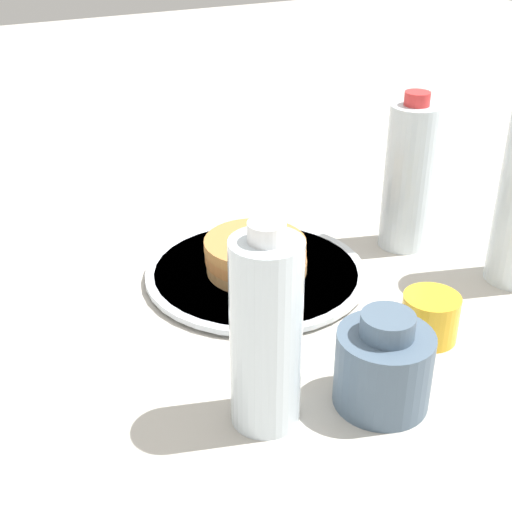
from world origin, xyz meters
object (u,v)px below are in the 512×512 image
at_px(pancake_stack, 256,256).
at_px(water_bottle_far, 266,333).
at_px(cream_jug, 383,366).
at_px(plate, 256,273).
at_px(juice_glass, 430,317).
at_px(water_bottle_near, 409,177).

distance_m(pancake_stack, water_bottle_far, 0.28).
xyz_separation_m(pancake_stack, cream_jug, (-0.28, 0.00, 0.01)).
xyz_separation_m(plate, water_bottle_far, (-0.25, 0.12, 0.09)).
height_order(juice_glass, cream_jug, cream_jug).
bearing_deg(water_bottle_far, juice_glass, -81.74).
relative_size(juice_glass, cream_jug, 0.63).
relative_size(pancake_stack, cream_jug, 1.31).
height_order(water_bottle_near, water_bottle_far, water_bottle_near).
bearing_deg(cream_jug, plate, -0.81).
bearing_deg(pancake_stack, cream_jug, 179.71).
xyz_separation_m(cream_jug, water_bottle_far, (0.03, 0.12, 0.06)).
bearing_deg(cream_jug, pancake_stack, -0.29).
relative_size(plate, water_bottle_far, 1.37).
bearing_deg(juice_glass, water_bottle_near, -30.56).
xyz_separation_m(juice_glass, water_bottle_far, (-0.03, 0.23, 0.07)).
relative_size(water_bottle_near, water_bottle_far, 1.04).
bearing_deg(cream_jug, juice_glass, -60.33).
xyz_separation_m(water_bottle_near, water_bottle_far, (-0.24, 0.35, -0.00)).
bearing_deg(juice_glass, cream_jug, 119.67).
distance_m(juice_glass, water_bottle_near, 0.25).
relative_size(cream_jug, water_bottle_near, 0.47).
bearing_deg(juice_glass, water_bottle_far, 98.26).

